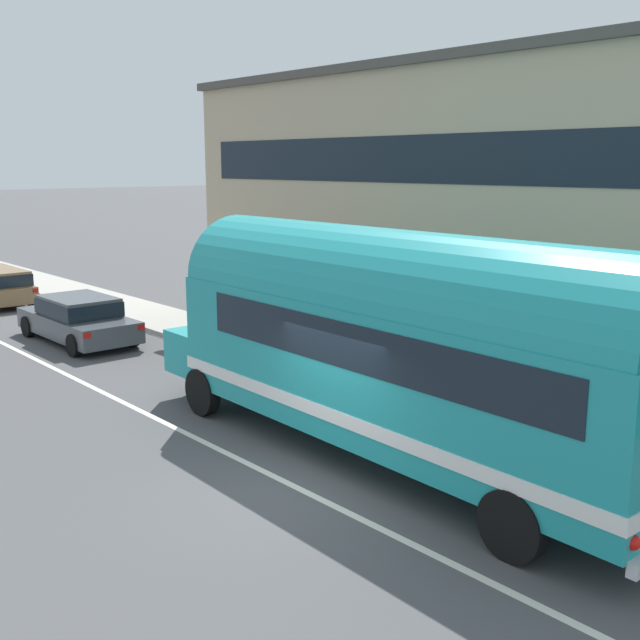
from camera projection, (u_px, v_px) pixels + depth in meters
name	position (u px, v px, depth m)	size (l,w,h in m)	color
ground_plane	(300.00, 489.00, 12.41)	(300.00, 300.00, 0.00)	#4C4C4F
lane_markings	(85.00, 344.00, 22.40)	(4.04, 80.00, 0.01)	silver
sidewalk_slab	(218.00, 336.00, 23.06)	(2.42, 90.00, 0.15)	#ADA89E
roadside_building	(565.00, 208.00, 22.27)	(11.21, 21.62, 7.84)	tan
painted_bus	(413.00, 341.00, 12.70)	(2.83, 12.38, 4.12)	teal
car_lead	(78.00, 317.00, 22.51)	(1.99, 4.73, 1.37)	#474C51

